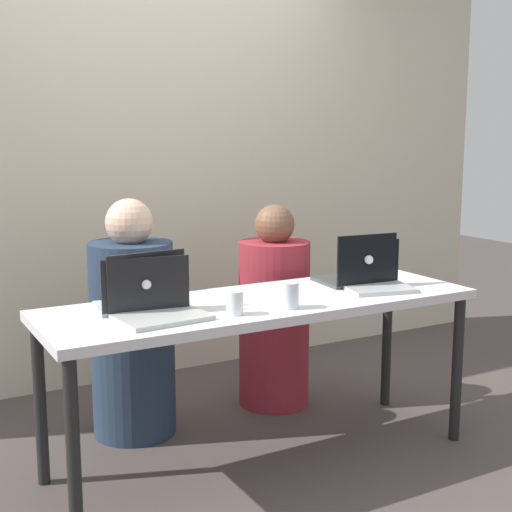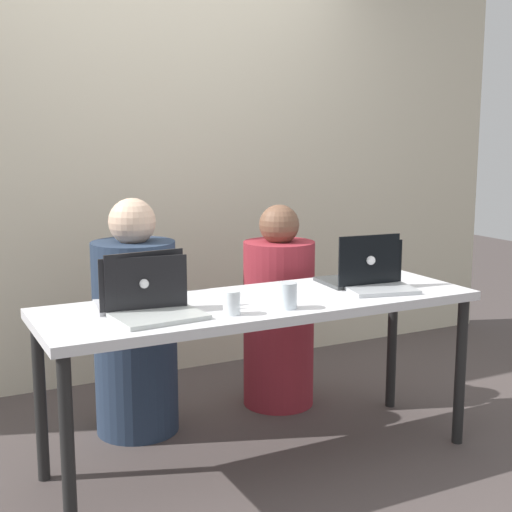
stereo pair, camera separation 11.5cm
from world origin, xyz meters
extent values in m
plane|color=#4A403E|center=(0.00, 0.00, 0.00)|extent=(12.00, 12.00, 0.00)
cube|color=beige|center=(0.00, 1.38, 1.27)|extent=(4.95, 0.10, 2.54)
cube|color=silver|center=(0.00, 0.00, 0.71)|extent=(1.90, 0.61, 0.04)
cylinder|color=black|center=(-0.90, -0.26, 0.35)|extent=(0.05, 0.05, 0.69)
cylinder|color=black|center=(0.90, -0.26, 0.35)|extent=(0.05, 0.05, 0.69)
cylinder|color=black|center=(-0.90, 0.26, 0.35)|extent=(0.05, 0.05, 0.69)
cylinder|color=black|center=(0.90, 0.26, 0.35)|extent=(0.05, 0.05, 0.69)
cylinder|color=#25334A|center=(-0.39, 0.57, 0.47)|extent=(0.46, 0.46, 0.93)
sphere|color=beige|center=(-0.39, 0.57, 1.03)|extent=(0.22, 0.22, 0.22)
cylinder|color=maroon|center=(0.39, 0.57, 0.44)|extent=(0.45, 0.45, 0.88)
sphere|color=brown|center=(0.39, 0.57, 0.97)|extent=(0.21, 0.21, 0.21)
cube|color=#B4BAB6|center=(-0.50, -0.10, 0.74)|extent=(0.35, 0.27, 0.02)
cube|color=black|center=(-0.51, 0.02, 0.86)|extent=(0.33, 0.04, 0.23)
sphere|color=white|center=(-0.51, 0.04, 0.86)|extent=(0.04, 0.04, 0.04)
cube|color=#393C3D|center=(0.55, 0.11, 0.74)|extent=(0.33, 0.27, 0.02)
cube|color=black|center=(0.54, -0.02, 0.87)|extent=(0.31, 0.04, 0.23)
sphere|color=white|center=(0.54, -0.04, 0.87)|extent=(0.04, 0.04, 0.04)
cube|color=#B2B6B9|center=(0.55, -0.10, 0.74)|extent=(0.34, 0.28, 0.02)
cube|color=black|center=(0.57, 0.01, 0.85)|extent=(0.29, 0.08, 0.20)
sphere|color=white|center=(0.58, 0.02, 0.85)|extent=(0.04, 0.04, 0.04)
cube|color=silver|center=(-0.51, 0.12, 0.74)|extent=(0.37, 0.27, 0.02)
cube|color=black|center=(-0.53, 0.00, 0.86)|extent=(0.35, 0.06, 0.21)
sphere|color=white|center=(-0.53, -0.01, 0.86)|extent=(0.04, 0.04, 0.04)
cylinder|color=white|center=(-0.23, -0.17, 0.78)|extent=(0.07, 0.07, 0.09)
cylinder|color=silver|center=(-0.23, -0.17, 0.76)|extent=(0.06, 0.06, 0.05)
cylinder|color=silver|center=(0.02, -0.19, 0.79)|extent=(0.08, 0.08, 0.11)
cylinder|color=silver|center=(0.02, -0.19, 0.76)|extent=(0.07, 0.07, 0.06)
camera|label=1|loc=(-1.47, -2.58, 1.44)|focal=50.00mm
camera|label=2|loc=(-1.37, -2.64, 1.44)|focal=50.00mm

